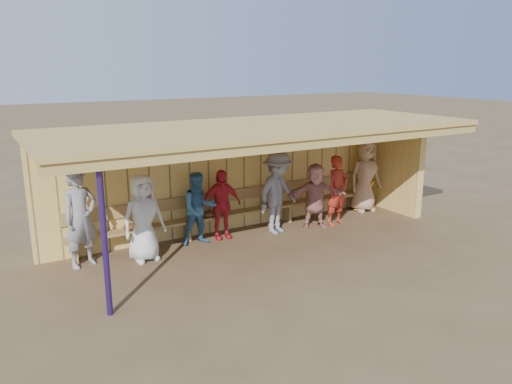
% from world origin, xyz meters
% --- Properties ---
extents(ground, '(90.00, 90.00, 0.00)m').
position_xyz_m(ground, '(0.00, 0.00, 0.00)').
color(ground, brown).
rests_on(ground, ground).
extents(player_a, '(0.79, 0.65, 1.85)m').
position_xyz_m(player_a, '(-3.50, 0.75, 0.92)').
color(player_a, gray).
rests_on(player_a, ground).
extents(player_b, '(0.88, 0.63, 1.68)m').
position_xyz_m(player_b, '(-2.43, 0.43, 0.84)').
color(player_b, silver).
rests_on(player_b, ground).
extents(player_c, '(0.80, 0.65, 1.53)m').
position_xyz_m(player_c, '(-1.15, 0.73, 0.76)').
color(player_c, teal).
rests_on(player_c, ground).
extents(player_d, '(0.93, 0.49, 1.51)m').
position_xyz_m(player_d, '(-0.60, 0.81, 0.75)').
color(player_d, red).
rests_on(player_d, ground).
extents(player_e, '(1.34, 1.02, 1.83)m').
position_xyz_m(player_e, '(0.65, 0.50, 0.91)').
color(player_e, gray).
rests_on(player_e, ground).
extents(player_f, '(1.45, 0.89, 1.49)m').
position_xyz_m(player_f, '(1.60, 0.39, 0.75)').
color(player_f, tan).
rests_on(player_f, ground).
extents(player_g, '(0.65, 0.49, 1.64)m').
position_xyz_m(player_g, '(2.15, 0.28, 0.82)').
color(player_g, '#AB291B').
rests_on(player_g, ground).
extents(player_h, '(0.93, 0.64, 1.81)m').
position_xyz_m(player_h, '(3.50, 0.81, 0.90)').
color(player_h, tan).
rests_on(player_h, ground).
extents(dugout_structure, '(8.80, 3.20, 2.50)m').
position_xyz_m(dugout_structure, '(0.39, 0.69, 1.69)').
color(dugout_structure, '#E8C263').
rests_on(dugout_structure, ground).
extents(bench, '(7.60, 0.34, 0.93)m').
position_xyz_m(bench, '(0.00, 1.12, 0.53)').
color(bench, '#A98448').
rests_on(bench, ground).
extents(dugout_equipment, '(6.38, 0.62, 0.80)m').
position_xyz_m(dugout_equipment, '(-0.07, 0.99, 0.49)').
color(dugout_equipment, gold).
rests_on(dugout_equipment, ground).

